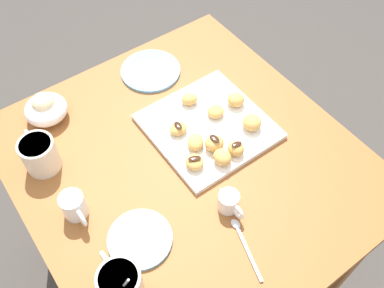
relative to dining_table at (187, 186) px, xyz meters
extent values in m
plane|color=#423D38|center=(0.00, 0.00, -0.61)|extent=(8.00, 8.00, 0.00)
cube|color=#935628|center=(0.00, 0.00, 0.12)|extent=(0.93, 0.86, 0.04)
cube|color=#935628|center=(-0.41, -0.37, -0.25)|extent=(0.07, 0.07, 0.71)
cube|color=#935628|center=(0.41, -0.37, -0.25)|extent=(0.07, 0.07, 0.71)
cube|color=#935628|center=(0.41, 0.37, -0.25)|extent=(0.07, 0.07, 0.71)
cube|color=white|center=(0.05, -0.11, 0.15)|extent=(0.32, 0.32, 0.02)
cylinder|color=silver|center=(-0.21, 0.32, 0.18)|extent=(0.10, 0.10, 0.09)
torus|color=silver|center=(-0.15, 0.32, 0.19)|extent=(0.06, 0.01, 0.06)
cylinder|color=black|center=(-0.21, 0.32, 0.22)|extent=(0.08, 0.08, 0.01)
cylinder|color=silver|center=(-0.23, 0.32, 0.22)|extent=(0.04, 0.03, 0.12)
cylinder|color=silver|center=(0.21, 0.32, 0.19)|extent=(0.09, 0.09, 0.10)
torus|color=silver|center=(0.26, 0.32, 0.19)|extent=(0.06, 0.01, 0.06)
cylinder|color=black|center=(0.21, 0.32, 0.23)|extent=(0.08, 0.08, 0.01)
cylinder|color=white|center=(0.03, 0.31, 0.18)|extent=(0.06, 0.06, 0.07)
cone|color=white|center=(0.06, 0.31, 0.20)|extent=(0.02, 0.02, 0.02)
torus|color=white|center=(-0.01, 0.31, 0.18)|extent=(0.05, 0.01, 0.05)
cylinder|color=white|center=(0.03, 0.31, 0.21)|extent=(0.05, 0.05, 0.01)
ellipsoid|color=white|center=(0.36, 0.24, 0.17)|extent=(0.12, 0.12, 0.07)
sphere|color=#F4E5B2|center=(0.36, 0.24, 0.20)|extent=(0.07, 0.07, 0.07)
ellipsoid|color=green|center=(0.37, 0.24, 0.22)|extent=(0.03, 0.02, 0.01)
cylinder|color=white|center=(-0.18, 0.00, 0.17)|extent=(0.05, 0.05, 0.05)
cone|color=white|center=(-0.15, 0.00, 0.18)|extent=(0.02, 0.02, 0.02)
torus|color=white|center=(-0.21, 0.00, 0.17)|extent=(0.04, 0.01, 0.04)
cylinder|color=#381E11|center=(-0.18, 0.00, 0.19)|extent=(0.04, 0.04, 0.01)
cylinder|color=#66A8DB|center=(0.34, -0.10, 0.14)|extent=(0.19, 0.19, 0.01)
cylinder|color=#66A8DB|center=(-0.13, 0.22, 0.14)|extent=(0.16, 0.16, 0.01)
cube|color=silver|center=(-0.30, 0.04, 0.14)|extent=(0.15, 0.05, 0.00)
ellipsoid|color=silver|center=(-0.23, 0.01, 0.14)|extent=(0.03, 0.02, 0.01)
ellipsoid|color=#DBA351|center=(-0.07, -0.07, 0.17)|extent=(0.06, 0.05, 0.04)
ellipsoid|color=#DBA351|center=(-0.04, 0.00, 0.17)|extent=(0.06, 0.06, 0.03)
ellipsoid|color=#381E11|center=(-0.04, 0.00, 0.19)|extent=(0.03, 0.04, 0.00)
ellipsoid|color=#DBA351|center=(0.07, -0.15, 0.17)|extent=(0.05, 0.05, 0.03)
ellipsoid|color=#DBA351|center=(-0.07, -0.11, 0.17)|extent=(0.05, 0.05, 0.04)
ellipsoid|color=#381E11|center=(-0.07, -0.11, 0.19)|extent=(0.02, 0.03, 0.00)
ellipsoid|color=#DBA351|center=(-0.03, -0.21, 0.18)|extent=(0.07, 0.07, 0.04)
ellipsoid|color=#DBA351|center=(0.15, -0.12, 0.17)|extent=(0.06, 0.06, 0.03)
ellipsoid|color=#DBA351|center=(0.07, -0.22, 0.17)|extent=(0.07, 0.07, 0.04)
ellipsoid|color=#DBA351|center=(0.01, -0.04, 0.17)|extent=(0.07, 0.07, 0.03)
ellipsoid|color=#DBA351|center=(-0.02, -0.08, 0.18)|extent=(0.06, 0.06, 0.04)
ellipsoid|color=#381E11|center=(-0.02, -0.08, 0.20)|extent=(0.03, 0.02, 0.00)
ellipsoid|color=#DBA351|center=(0.08, -0.03, 0.17)|extent=(0.05, 0.06, 0.03)
ellipsoid|color=#381E11|center=(0.08, -0.03, 0.19)|extent=(0.03, 0.02, 0.00)
camera|label=1|loc=(-0.54, 0.37, 1.09)|focal=39.88mm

